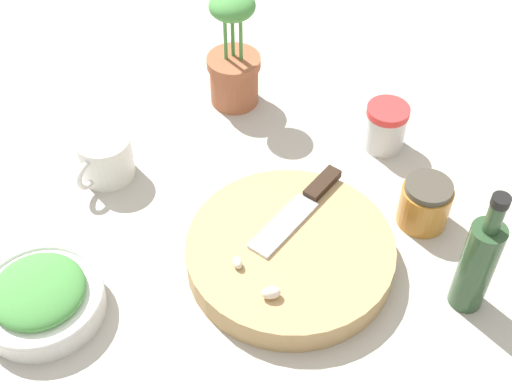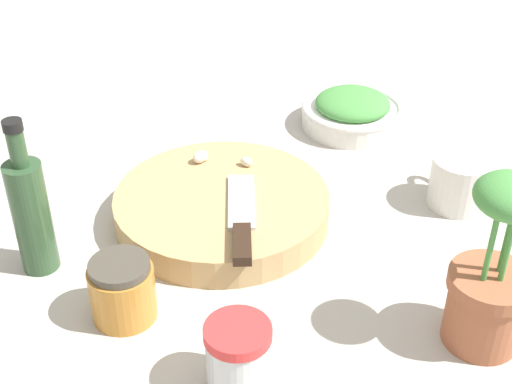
{
  "view_description": "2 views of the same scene",
  "coord_description": "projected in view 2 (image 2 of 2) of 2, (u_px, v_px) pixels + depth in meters",
  "views": [
    {
      "loc": [
        -0.01,
        -0.68,
        0.79
      ],
      "look_at": [
        0.05,
        -0.02,
        0.08
      ],
      "focal_mm": 50.0,
      "sensor_mm": 36.0,
      "label": 1
    },
    {
      "loc": [
        0.6,
        0.5,
        0.56
      ],
      "look_at": [
        0.06,
        -0.05,
        0.05
      ],
      "focal_mm": 50.0,
      "sensor_mm": 36.0,
      "label": 2
    }
  ],
  "objects": [
    {
      "name": "herb_bowl",
      "position": [
        352.0,
        111.0,
        1.16
      ],
      "size": [
        0.17,
        0.17,
        0.06
      ],
      "color": "silver",
      "rests_on": "ground_plane"
    },
    {
      "name": "spice_jar",
      "position": [
        238.0,
        357.0,
        0.7
      ],
      "size": [
        0.07,
        0.07,
        0.08
      ],
      "color": "silver",
      "rests_on": "ground_plane"
    },
    {
      "name": "chef_knife",
      "position": [
        242.0,
        221.0,
        0.88
      ],
      "size": [
        0.15,
        0.16,
        0.01
      ],
      "rotation": [
        0.0,
        0.0,
        2.4
      ],
      "color": "black",
      "rests_on": "cutting_board"
    },
    {
      "name": "cutting_board",
      "position": [
        222.0,
        207.0,
        0.95
      ],
      "size": [
        0.28,
        0.28,
        0.04
      ],
      "color": "tan",
      "rests_on": "ground_plane"
    },
    {
      "name": "coffee_mug",
      "position": [
        459.0,
        181.0,
        0.97
      ],
      "size": [
        0.08,
        0.1,
        0.07
      ],
      "color": "silver",
      "rests_on": "ground_plane"
    },
    {
      "name": "potted_herb",
      "position": [
        492.0,
        280.0,
        0.73
      ],
      "size": [
        0.09,
        0.09,
        0.21
      ],
      "color": "#A35B3D",
      "rests_on": "ground_plane"
    },
    {
      "name": "garlic_cloves",
      "position": [
        213.0,
        158.0,
        1.0
      ],
      "size": [
        0.06,
        0.07,
        0.02
      ],
      "color": "silver",
      "rests_on": "cutting_board"
    },
    {
      "name": "honey_jar",
      "position": [
        122.0,
        290.0,
        0.78
      ],
      "size": [
        0.07,
        0.07,
        0.07
      ],
      "color": "#BC7A2D",
      "rests_on": "ground_plane"
    },
    {
      "name": "oil_bottle",
      "position": [
        31.0,
        212.0,
        0.83
      ],
      "size": [
        0.04,
        0.04,
        0.2
      ],
      "color": "#2D4C2D",
      "rests_on": "ground_plane"
    },
    {
      "name": "ground_plane",
      "position": [
        314.0,
        220.0,
        0.96
      ],
      "size": [
        5.0,
        5.0,
        0.0
      ],
      "primitive_type": "plane",
      "color": "#B2ADA3"
    }
  ]
}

